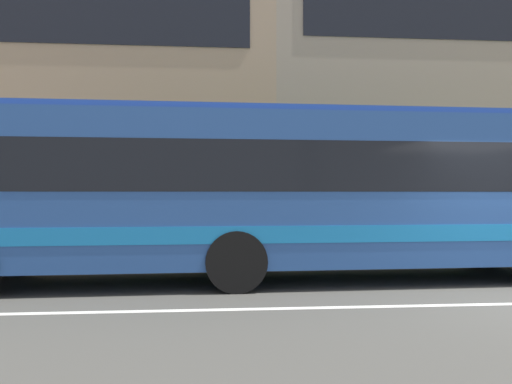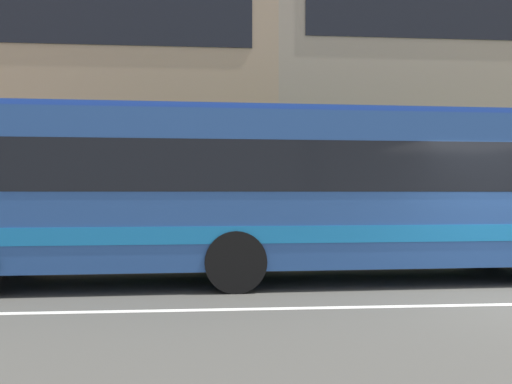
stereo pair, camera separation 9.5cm
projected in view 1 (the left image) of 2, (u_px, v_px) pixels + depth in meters
The scene contains 2 objects.
hedge_row_far at pixel (507, 235), 14.64m from camera, with size 22.40×1.10×1.00m, color #2C641D.
transit_bus at pixel (270, 188), 10.20m from camera, with size 11.73×2.91×3.08m.
Camera 1 is at (-5.00, -7.66, 1.62)m, focal length 39.16 mm.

